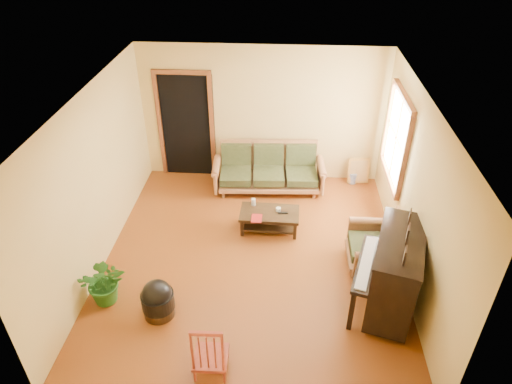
# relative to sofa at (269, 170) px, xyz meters

# --- Properties ---
(floor) EXTENTS (5.00, 5.00, 0.00)m
(floor) POSITION_rel_sofa_xyz_m (-0.16, -1.98, -0.43)
(floor) COLOR #5D280C
(floor) RESTS_ON ground
(doorway) EXTENTS (1.08, 0.16, 2.05)m
(doorway) POSITION_rel_sofa_xyz_m (-1.61, 0.50, 0.59)
(doorway) COLOR black
(doorway) RESTS_ON floor
(window) EXTENTS (0.12, 1.36, 1.46)m
(window) POSITION_rel_sofa_xyz_m (2.05, -0.68, 1.07)
(window) COLOR white
(window) RESTS_ON right_wall
(sofa) EXTENTS (2.08, 0.97, 0.87)m
(sofa) POSITION_rel_sofa_xyz_m (0.00, 0.00, 0.00)
(sofa) COLOR brown
(sofa) RESTS_ON floor
(coffee_table) EXTENTS (0.99, 0.56, 0.35)m
(coffee_table) POSITION_rel_sofa_xyz_m (0.07, -1.24, -0.26)
(coffee_table) COLOR black
(coffee_table) RESTS_ON floor
(armchair) EXTENTS (0.82, 0.86, 0.86)m
(armchair) POSITION_rel_sofa_xyz_m (1.64, -2.01, -0.00)
(armchair) COLOR brown
(armchair) RESTS_ON floor
(piano) EXTENTS (1.11, 1.48, 1.17)m
(piano) POSITION_rel_sofa_xyz_m (1.78, -2.83, 0.15)
(piano) COLOR black
(piano) RESTS_ON floor
(footstool) EXTENTS (0.58, 0.58, 0.42)m
(footstool) POSITION_rel_sofa_xyz_m (-1.32, -3.18, -0.23)
(footstool) COLOR black
(footstool) RESTS_ON floor
(red_chair) EXTENTS (0.41, 0.44, 0.85)m
(red_chair) POSITION_rel_sofa_xyz_m (-0.49, -3.98, -0.01)
(red_chair) COLOR maroon
(red_chair) RESTS_ON floor
(leaning_frame) EXTENTS (0.42, 0.14, 0.54)m
(leaning_frame) POSITION_rel_sofa_xyz_m (1.72, 0.35, -0.16)
(leaning_frame) COLOR gold
(leaning_frame) RESTS_ON floor
(ceramic_crock) EXTENTS (0.22, 0.22, 0.22)m
(ceramic_crock) POSITION_rel_sofa_xyz_m (1.62, 0.36, -0.32)
(ceramic_crock) COLOR #354CA0
(ceramic_crock) RESTS_ON floor
(potted_plant) EXTENTS (0.72, 0.66, 0.69)m
(potted_plant) POSITION_rel_sofa_xyz_m (-2.09, -2.98, -0.09)
(potted_plant) COLOR #265E1B
(potted_plant) RESTS_ON floor
(book) EXTENTS (0.17, 0.23, 0.02)m
(book) POSITION_rel_sofa_xyz_m (-0.21, -1.45, -0.07)
(book) COLOR maroon
(book) RESTS_ON coffee_table
(candle) EXTENTS (0.09, 0.09, 0.12)m
(candle) POSITION_rel_sofa_xyz_m (-0.21, -1.05, -0.02)
(candle) COLOR silver
(candle) RESTS_ON coffee_table
(glass_jar) EXTENTS (0.09, 0.09, 0.06)m
(glass_jar) POSITION_rel_sofa_xyz_m (0.21, -1.19, -0.05)
(glass_jar) COLOR white
(glass_jar) RESTS_ON coffee_table
(remote) EXTENTS (0.17, 0.06, 0.02)m
(remote) POSITION_rel_sofa_xyz_m (0.29, -1.25, -0.07)
(remote) COLOR black
(remote) RESTS_ON coffee_table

